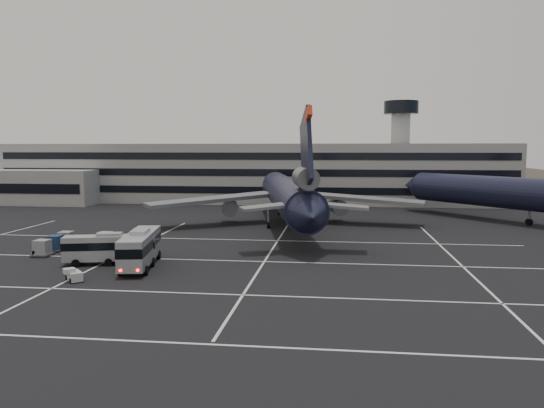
{
  "coord_description": "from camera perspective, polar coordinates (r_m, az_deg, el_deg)",
  "views": [
    {
      "loc": [
        20.11,
        -55.14,
        12.93
      ],
      "look_at": [
        10.97,
        19.73,
        5.0
      ],
      "focal_mm": 35.0,
      "sensor_mm": 36.0,
      "label": 1
    }
  ],
  "objects": [
    {
      "name": "lane_markings",
      "position": [
        60.45,
        -11.77,
        -6.47
      ],
      "size": [
        90.0,
        55.62,
        0.01
      ],
      "color": "silver",
      "rests_on": "ground"
    },
    {
      "name": "bus_near",
      "position": [
        59.82,
        -13.99,
        -4.46
      ],
      "size": [
        4.63,
        11.92,
        4.11
      ],
      "rotation": [
        0.0,
        0.0,
        0.17
      ],
      "color": "#A1A5AA",
      "rests_on": "ground"
    },
    {
      "name": "bus_far",
      "position": [
        62.17,
        -17.04,
        -4.45
      ],
      "size": [
        10.31,
        4.72,
        3.54
      ],
      "rotation": [
        0.0,
        0.0,
        1.82
      ],
      "color": "#A1A5AA",
      "rests_on": "ground"
    },
    {
      "name": "uld_cluster",
      "position": [
        71.45,
        -20.41,
        -4.02
      ],
      "size": [
        7.83,
        9.13,
        1.97
      ],
      "rotation": [
        0.0,
        0.0,
        0.06
      ],
      "color": "#2D2D30",
      "rests_on": "ground"
    },
    {
      "name": "tug_b",
      "position": [
        55.61,
        -20.46,
        -7.2
      ],
      "size": [
        2.32,
        2.38,
        1.34
      ],
      "rotation": [
        0.0,
        0.0,
        0.73
      ],
      "color": "#B9B9B4",
      "rests_on": "ground"
    },
    {
      "name": "terminal",
      "position": [
        128.51,
        -3.39,
        3.31
      ],
      "size": [
        125.0,
        26.0,
        24.0
      ],
      "color": "gray",
      "rests_on": "ground"
    },
    {
      "name": "hills",
      "position": [
        226.53,
        6.39,
        -0.37
      ],
      "size": [
        352.0,
        180.0,
        44.0
      ],
      "color": "#38332B",
      "rests_on": "ground"
    },
    {
      "name": "trijet_far",
      "position": [
        98.61,
        26.51,
        1.01
      ],
      "size": [
        41.18,
        48.07,
        18.08
      ],
      "rotation": [
        0.0,
        0.0,
        0.68
      ],
      "color": "black",
      "rests_on": "ground"
    },
    {
      "name": "ground",
      "position": [
        60.1,
        -12.85,
        -6.57
      ],
      "size": [
        260.0,
        260.0,
        0.0
      ],
      "primitive_type": "plane",
      "color": "black",
      "rests_on": "ground"
    },
    {
      "name": "trijet_main",
      "position": [
        87.24,
        1.66,
        0.95
      ],
      "size": [
        46.57,
        57.4,
        18.08
      ],
      "rotation": [
        0.0,
        0.0,
        0.19
      ],
      "color": "black",
      "rests_on": "ground"
    }
  ]
}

